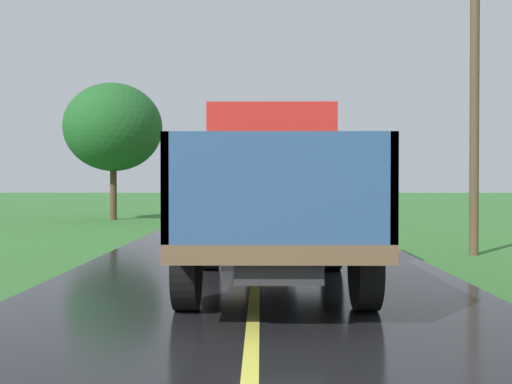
% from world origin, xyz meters
% --- Properties ---
extents(banana_truck_near, '(2.38, 5.82, 2.80)m').
position_xyz_m(banana_truck_near, '(0.26, 12.59, 1.47)').
color(banana_truck_near, '#2D2D30').
rests_on(banana_truck_near, road_surface).
extents(banana_truck_far, '(2.38, 5.81, 2.80)m').
position_xyz_m(banana_truck_far, '(-0.14, 27.35, 1.46)').
color(banana_truck_far, '#2D2D30').
rests_on(banana_truck_far, road_surface).
extents(utility_pole_roadside, '(2.17, 0.20, 6.24)m').
position_xyz_m(utility_pole_roadside, '(4.74, 16.31, 3.42)').
color(utility_pole_roadside, brown).
rests_on(utility_pole_roadside, ground).
extents(roadside_tree_near_left, '(4.15, 4.15, 5.81)m').
position_xyz_m(roadside_tree_near_left, '(-6.20, 29.02, 3.94)').
color(roadside_tree_near_left, '#4C3823').
rests_on(roadside_tree_near_left, ground).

